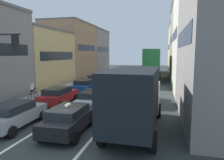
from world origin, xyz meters
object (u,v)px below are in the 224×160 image
(wagon_left_lane_second, at_px, (58,95))
(hatchback_centre_lane_third, at_px, (113,87))
(taxi_centre_lane_front, at_px, (69,118))
(sedan_left_lane_front, at_px, (14,114))
(cyclist_on_sidewalk, at_px, (32,91))
(bus_mid_queue_primary, at_px, (152,63))
(coupe_centre_lane_fourth, at_px, (121,81))
(bus_far_queue_secondary, at_px, (154,65))
(removalist_box_truck, at_px, (135,97))
(sedan_left_lane_fourth, at_px, (97,80))
(sedan_left_lane_third, at_px, (85,86))
(sedan_centre_lane_second, at_px, (93,99))
(sedan_right_lane_behind_truck, at_px, (144,93))

(wagon_left_lane_second, bearing_deg, hatchback_centre_lane_third, -31.27)
(taxi_centre_lane_front, bearing_deg, sedan_left_lane_front, 90.07)
(cyclist_on_sidewalk, bearing_deg, bus_mid_queue_primary, -34.26)
(coupe_centre_lane_fourth, height_order, bus_mid_queue_primary, bus_mid_queue_primary)
(hatchback_centre_lane_third, bearing_deg, coupe_centre_lane_fourth, -2.44)
(bus_mid_queue_primary, height_order, bus_far_queue_secondary, bus_mid_queue_primary)
(bus_mid_queue_primary, relative_size, cyclist_on_sidewalk, 6.09)
(coupe_centre_lane_fourth, bearing_deg, removalist_box_truck, -165.29)
(bus_far_queue_secondary, bearing_deg, wagon_left_lane_second, 168.14)
(sedan_left_lane_fourth, bearing_deg, sedan_left_lane_third, -174.41)
(hatchback_centre_lane_third, distance_m, bus_far_queue_secondary, 26.90)
(taxi_centre_lane_front, height_order, wagon_left_lane_second, taxi_centre_lane_front)
(sedan_left_lane_front, distance_m, sedan_left_lane_fourth, 16.54)
(sedan_left_lane_third, xyz_separation_m, coupe_centre_lane_fourth, (3.16, 5.24, 0.00))
(sedan_centre_lane_second, relative_size, sedan_left_lane_fourth, 1.00)
(sedan_centre_lane_second, bearing_deg, sedan_left_lane_front, 145.51)
(sedan_left_lane_front, bearing_deg, sedan_left_lane_third, -1.74)
(sedan_left_lane_front, xyz_separation_m, sedan_centre_lane_second, (3.22, 5.03, 0.00))
(sedan_left_lane_third, xyz_separation_m, sedan_right_lane_behind_truck, (6.86, -3.02, 0.00))
(removalist_box_truck, xyz_separation_m, sedan_left_lane_fourth, (-7.26, 15.41, -1.18))
(sedan_centre_lane_second, height_order, bus_far_queue_secondary, bus_far_queue_secondary)
(coupe_centre_lane_fourth, bearing_deg, hatchback_centre_lane_third, -178.15)
(wagon_left_lane_second, bearing_deg, sedan_left_lane_third, -1.83)
(taxi_centre_lane_front, xyz_separation_m, wagon_left_lane_second, (-3.69, 5.65, -0.00))
(wagon_left_lane_second, bearing_deg, sedan_left_lane_fourth, 0.65)
(coupe_centre_lane_fourth, bearing_deg, sedan_right_lane_behind_truck, -154.98)
(removalist_box_truck, distance_m, cyclist_on_sidewalk, 12.03)
(cyclist_on_sidewalk, bearing_deg, taxi_centre_lane_front, -139.16)
(sedan_right_lane_behind_truck, relative_size, cyclist_on_sidewalk, 2.53)
(coupe_centre_lane_fourth, bearing_deg, sedan_left_lane_third, 149.79)
(sedan_left_lane_front, distance_m, cyclist_on_sidewalk, 7.69)
(wagon_left_lane_second, height_order, coupe_centre_lane_fourth, same)
(wagon_left_lane_second, distance_m, hatchback_centre_lane_third, 6.62)
(bus_far_queue_secondary, bearing_deg, taxi_centre_lane_front, 175.32)
(sedan_right_lane_behind_truck, xyz_separation_m, cyclist_on_sidewalk, (-10.40, -1.54, 0.05))
(sedan_left_lane_front, height_order, bus_mid_queue_primary, bus_mid_queue_primary)
(removalist_box_truck, height_order, coupe_centre_lane_fourth, removalist_box_truck)
(sedan_centre_lane_second, distance_m, hatchback_centre_lane_third, 6.30)
(sedan_right_lane_behind_truck, distance_m, bus_mid_queue_primary, 17.01)
(sedan_left_lane_third, bearing_deg, taxi_centre_lane_front, -162.51)
(sedan_right_lane_behind_truck, bearing_deg, cyclist_on_sidewalk, 95.78)
(removalist_box_truck, height_order, bus_mid_queue_primary, bus_mid_queue_primary)
(taxi_centre_lane_front, relative_size, sedan_left_lane_fourth, 0.99)
(removalist_box_truck, height_order, hatchback_centre_lane_third, removalist_box_truck)
(bus_far_queue_secondary, xyz_separation_m, cyclist_on_sidewalk, (-10.03, -31.17, -0.91))
(hatchback_centre_lane_third, distance_m, cyclist_on_sidewalk, 8.14)
(coupe_centre_lane_fourth, bearing_deg, bus_far_queue_secondary, -7.96)
(sedan_centre_lane_second, relative_size, hatchback_centre_lane_third, 0.99)
(sedan_left_lane_third, xyz_separation_m, cyclist_on_sidewalk, (-3.54, -4.56, 0.05))
(sedan_left_lane_front, distance_m, bus_mid_queue_primary, 26.25)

